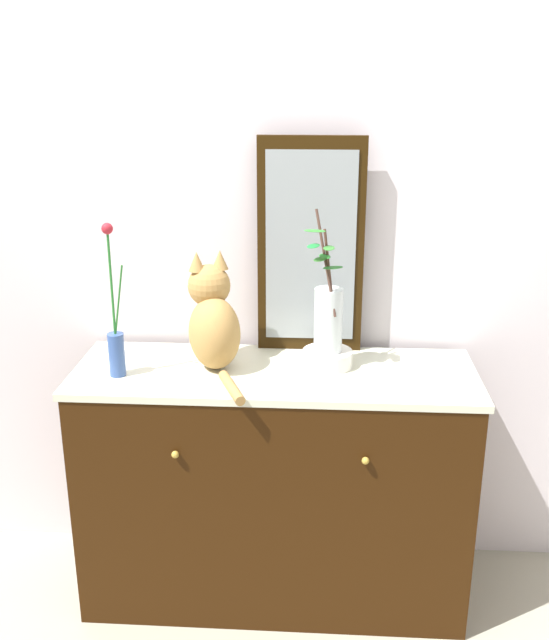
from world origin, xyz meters
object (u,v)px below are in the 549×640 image
at_px(vase_slim_green, 116,340).
at_px(vase_glass_clear, 328,316).
at_px(sideboard, 274,484).
at_px(mirror_leaning, 311,247).
at_px(bowl_porcelain, 327,358).
at_px(cat_sitting, 213,321).

relative_size(vase_slim_green, vase_glass_clear, 1.06).
height_order(sideboard, mirror_leaning, mirror_leaning).
xyz_separation_m(mirror_leaning, bowl_porcelain, (0.07, -0.16, -0.35)).
xyz_separation_m(bowl_porcelain, vase_glass_clear, (-0.00, -0.00, 0.15)).
relative_size(mirror_leaning, vase_glass_clear, 1.57).
bearing_deg(vase_slim_green, bowl_porcelain, 10.18).
distance_m(mirror_leaning, bowl_porcelain, 0.39).
distance_m(mirror_leaning, cat_sitting, 0.43).
height_order(sideboard, vase_glass_clear, vase_glass_clear).
relative_size(sideboard, vase_glass_clear, 2.82).
distance_m(cat_sitting, vase_slim_green, 0.33).
distance_m(sideboard, cat_sitting, 0.64).
bearing_deg(sideboard, vase_glass_clear, 15.71).
xyz_separation_m(cat_sitting, bowl_porcelain, (0.39, 0.02, -0.14)).
xyz_separation_m(cat_sitting, vase_glass_clear, (0.38, 0.02, 0.02)).
distance_m(sideboard, bowl_porcelain, 0.50).
distance_m(vase_slim_green, vase_glass_clear, 0.70).
xyz_separation_m(mirror_leaning, vase_glass_clear, (0.06, -0.17, -0.20)).
xyz_separation_m(sideboard, mirror_leaning, (0.11, 0.21, 0.82)).
distance_m(mirror_leaning, vase_glass_clear, 0.27).
height_order(vase_slim_green, vase_glass_clear, vase_glass_clear).
bearing_deg(vase_glass_clear, mirror_leaning, 111.23).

